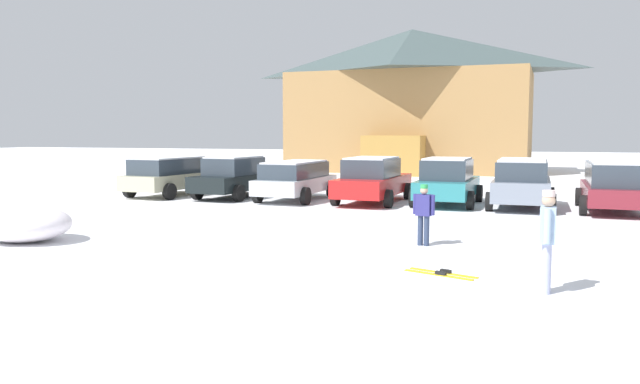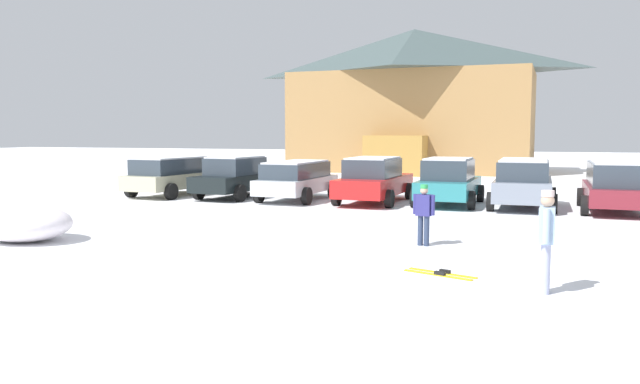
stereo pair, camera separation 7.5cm
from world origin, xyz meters
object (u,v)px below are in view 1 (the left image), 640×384
(parked_beige_suv, at_px, (170,175))
(parked_silver_wagon, at_px, (296,179))
(parked_red_sedan, at_px, (373,180))
(parked_grey_wagon, at_px, (522,182))
(skier_adult_in_blue_parka, at_px, (547,235))
(parked_teal_hatchback, at_px, (448,181))
(pair_of_skis, at_px, (441,273))
(ski_lodge, at_px, (411,100))
(parked_black_sedan, at_px, (236,177))
(parked_maroon_van, at_px, (613,184))
(skier_teen_in_navy_coat, at_px, (424,211))
(plowed_snow_pile, at_px, (23,223))

(parked_beige_suv, bearing_deg, parked_silver_wagon, 0.20)
(parked_red_sedan, bearing_deg, parked_grey_wagon, 0.09)
(parked_beige_suv, height_order, skier_adult_in_blue_parka, skier_adult_in_blue_parka)
(parked_beige_suv, xyz_separation_m, parked_grey_wagon, (13.73, 0.15, 0.04))
(parked_silver_wagon, bearing_deg, parked_teal_hatchback, 2.95)
(parked_silver_wagon, bearing_deg, skier_adult_in_blue_parka, -53.31)
(parked_red_sedan, height_order, skier_adult_in_blue_parka, parked_red_sedan)
(parked_teal_hatchback, height_order, skier_adult_in_blue_parka, parked_teal_hatchback)
(pair_of_skis, bearing_deg, parked_grey_wagon, 83.35)
(ski_lodge, bearing_deg, parked_black_sedan, -100.17)
(skier_adult_in_blue_parka, bearing_deg, parked_maroon_van, 78.66)
(parked_silver_wagon, bearing_deg, pair_of_skis, -57.56)
(parked_maroon_van, relative_size, skier_teen_in_navy_coat, 3.26)
(parked_grey_wagon, xyz_separation_m, skier_adult_in_blue_parka, (0.48, -11.82, 0.04))
(parked_teal_hatchback, distance_m, plowed_snow_pile, 13.88)
(ski_lodge, relative_size, skier_adult_in_blue_parka, 9.73)
(parked_teal_hatchback, height_order, parked_grey_wagon, parked_teal_hatchback)
(ski_lodge, distance_m, pair_of_skis, 31.64)
(parked_teal_hatchback, distance_m, skier_adult_in_blue_parka, 12.36)
(parked_grey_wagon, height_order, plowed_snow_pile, parked_grey_wagon)
(parked_maroon_van, bearing_deg, parked_grey_wagon, 178.27)
(parked_silver_wagon, bearing_deg, parked_maroon_van, 0.23)
(ski_lodge, height_order, skier_teen_in_navy_coat, ski_lodge)
(ski_lodge, height_order, parked_black_sedan, ski_lodge)
(ski_lodge, height_order, parked_grey_wagon, ski_lodge)
(parked_black_sedan, xyz_separation_m, parked_maroon_van, (13.69, -0.20, 0.07))
(parked_maroon_van, relative_size, plowed_snow_pile, 1.92)
(parked_black_sedan, bearing_deg, pair_of_skis, -49.41)
(parked_beige_suv, xyz_separation_m, parked_maroon_van, (16.57, 0.06, 0.03))
(parked_beige_suv, height_order, plowed_snow_pile, parked_beige_suv)
(parked_red_sedan, height_order, plowed_snow_pile, parked_red_sedan)
(parked_red_sedan, bearing_deg, parked_teal_hatchback, 3.64)
(parked_maroon_van, distance_m, skier_adult_in_blue_parka, 11.97)
(skier_adult_in_blue_parka, bearing_deg, ski_lodge, 103.98)
(parked_teal_hatchback, xyz_separation_m, parked_grey_wagon, (2.53, -0.16, 0.06))
(parked_teal_hatchback, bearing_deg, pair_of_skis, -83.68)
(parked_silver_wagon, distance_m, pair_of_skis, 12.97)
(parked_silver_wagon, distance_m, skier_teen_in_navy_coat, 10.17)
(skier_adult_in_blue_parka, height_order, plowed_snow_pile, skier_adult_in_blue_parka)
(parked_grey_wagon, bearing_deg, parked_silver_wagon, -179.09)
(parked_teal_hatchback, relative_size, parked_maroon_van, 0.93)
(ski_lodge, xyz_separation_m, plowed_snow_pile, (-3.85, -30.31, -4.35))
(skier_adult_in_blue_parka, bearing_deg, parked_silver_wagon, 126.69)
(parked_red_sedan, distance_m, skier_adult_in_blue_parka, 13.13)
(pair_of_skis, relative_size, plowed_snow_pile, 0.57)
(parked_beige_suv, height_order, parked_teal_hatchback, parked_teal_hatchback)
(skier_teen_in_navy_coat, bearing_deg, pair_of_skis, -74.62)
(parked_red_sedan, height_order, pair_of_skis, parked_red_sedan)
(plowed_snow_pile, bearing_deg, parked_black_sedan, 88.16)
(parked_black_sedan, distance_m, skier_adult_in_blue_parka, 16.46)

